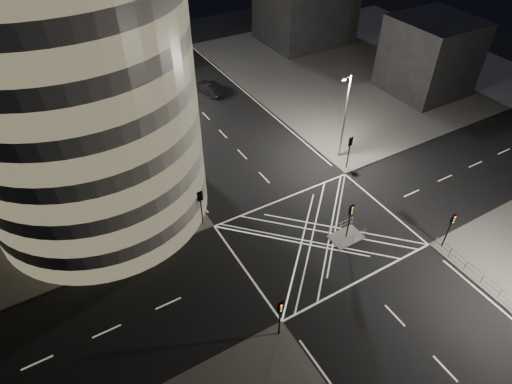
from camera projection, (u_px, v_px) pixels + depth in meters
ground at (319, 235)px, 40.14m from camera, size 120.00×120.00×0.00m
sidewalk_far_right at (364, 63)px, 68.78m from camera, size 42.00×42.00×0.15m
central_island at (346, 237)px, 39.87m from camera, size 3.00×2.00×0.15m
office_tower_curved at (4, 83)px, 36.26m from camera, size 30.00×29.00×27.20m
building_right_near at (429, 56)px, 58.64m from camera, size 10.00×10.00×10.00m
tree_a at (172, 178)px, 38.84m from camera, size 4.49×4.49×7.34m
tree_b at (149, 145)px, 42.71m from camera, size 4.65×4.65×7.53m
tree_c at (131, 119)px, 46.79m from camera, size 4.07×4.07×6.96m
tree_d at (114, 89)px, 50.06m from camera, size 5.45×5.45×8.75m
tree_e at (104, 83)px, 55.23m from camera, size 3.41×3.41×5.69m
traffic_signal_fl at (201, 202)px, 39.34m from camera, size 0.55×0.22×4.00m
traffic_signal_nl at (280, 312)px, 30.44m from camera, size 0.55×0.22×4.00m
traffic_signal_fr at (350, 147)px, 46.03m from camera, size 0.55×0.22×4.00m
traffic_signal_nr at (451, 224)px, 37.12m from camera, size 0.55×0.22×4.00m
traffic_signal_island at (350, 215)px, 38.01m from camera, size 0.55×0.22×4.00m
street_lamp_left_near at (170, 152)px, 40.79m from camera, size 1.25×0.25×10.00m
street_lamp_left_far at (116, 78)px, 52.58m from camera, size 1.25×0.25×10.00m
street_lamp_right_far at (345, 115)px, 45.99m from camera, size 1.25×0.25×10.00m
railing_near_right at (491, 286)px, 34.88m from camera, size 0.06×11.70×1.10m
railing_island_south at (353, 239)px, 38.87m from camera, size 2.80×0.06×1.10m
railing_island_north at (341, 226)px, 40.05m from camera, size 2.80×0.06×1.10m
sedan at (209, 88)px, 60.76m from camera, size 2.96×5.33×1.67m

